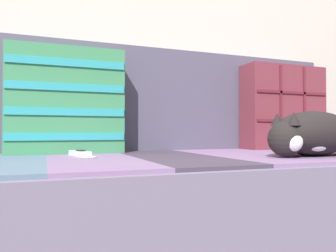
{
  "coord_description": "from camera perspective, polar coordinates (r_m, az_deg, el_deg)",
  "views": [
    {
      "loc": [
        -0.4,
        -0.96,
        0.52
      ],
      "look_at": [
        -0.03,
        0.03,
        0.54
      ],
      "focal_mm": 35.0,
      "sensor_mm": 36.0,
      "label": 1
    }
  ],
  "objects": [
    {
      "name": "couch",
      "position": [
        1.18,
        -0.17,
        -15.82
      ],
      "size": [
        1.96,
        0.88,
        0.44
      ],
      "color": "brown",
      "rests_on": "ground_plane"
    },
    {
      "name": "sofa_backrest",
      "position": [
        1.5,
        -5.12,
        4.58
      ],
      "size": [
        1.92,
        0.14,
        0.46
      ],
      "color": "#514C60",
      "rests_on": "couch"
    },
    {
      "name": "throw_pillow_quilted",
      "position": [
        1.7,
        19.42,
        3.03
      ],
      "size": [
        0.42,
        0.14,
        0.4
      ],
      "color": "brown",
      "rests_on": "couch"
    },
    {
      "name": "throw_pillow_striped",
      "position": [
        1.3,
        -17.27,
        4.18
      ],
      "size": [
        0.42,
        0.14,
        0.4
      ],
      "color": "#3D8956",
      "rests_on": "couch"
    },
    {
      "name": "sleeping_cat",
      "position": [
        1.21,
        23.72,
        -1.33
      ],
      "size": [
        0.43,
        0.28,
        0.15
      ],
      "color": "black",
      "rests_on": "couch"
    },
    {
      "name": "game_remote_far",
      "position": [
        1.12,
        -15.0,
        -4.69
      ],
      "size": [
        0.08,
        0.19,
        0.02
      ],
      "color": "white",
      "rests_on": "couch"
    }
  ]
}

